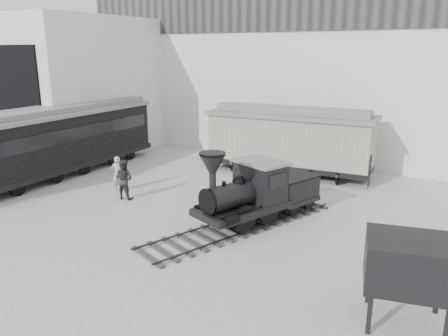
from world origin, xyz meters
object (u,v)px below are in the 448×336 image
Objects in this scene: passenger_coach at (62,140)px; coal_hopper at (409,270)px; visitor_b at (124,179)px; boxcar at (290,139)px; visitor_a at (118,174)px; locomotive at (254,195)px.

passenger_coach is 5.45× the size of coal_hopper.
passenger_coach reaches higher than visitor_b.
boxcar is 3.83× the size of coal_hopper.
boxcar is 9.68m from visitor_b.
visitor_b is 0.77× the size of coal_hopper.
passenger_coach is at bearing -153.29° from boxcar.
boxcar is 14.39m from coal_hopper.
passenger_coach is (-11.09, -6.66, -0.02)m from boxcar.
visitor_b is (5.94, -1.47, -1.04)m from passenger_coach.
locomotive is at bearing 153.46° from visitor_a.
visitor_b is at bearing -15.53° from passenger_coach.
passenger_coach is at bearing -22.87° from visitor_b.
locomotive is at bearing 174.52° from visitor_b.
boxcar is at bearing 29.39° from passenger_coach.
visitor_a is at bearing -162.22° from locomotive.
visitor_b is (1.09, -0.75, 0.06)m from visitor_a.
passenger_coach is 19.86m from coal_hopper.
boxcar is at bearing -131.27° from visitor_b.
boxcar is 4.99× the size of visitor_b.
locomotive is 12.76m from passenger_coach.
visitor_b reaches higher than visitor_a.
coal_hopper reaches higher than visitor_a.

